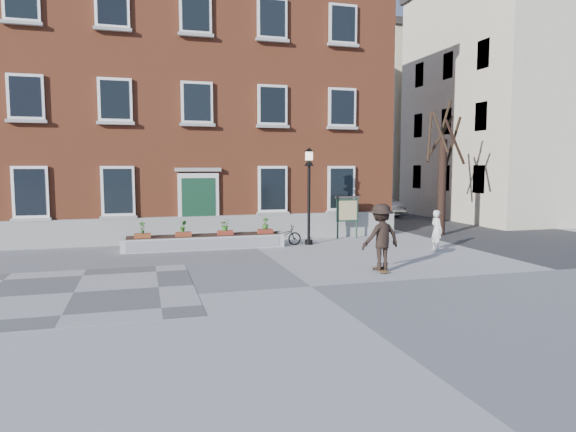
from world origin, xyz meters
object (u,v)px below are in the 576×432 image
object	(u,v)px
lamp_post	(309,182)
skateboarder	(381,237)
notice_board	(347,210)
bystander	(437,230)
parked_car	(379,205)
bicycle	(282,236)

from	to	relation	value
lamp_post	skateboarder	size ratio (longest dim) A/B	1.89
lamp_post	notice_board	distance (m)	2.84
lamp_post	notice_board	world-z (taller)	lamp_post
bystander	lamp_post	distance (m)	5.32
parked_car	skateboarder	xyz separation A→B (m)	(-7.77, -16.17, 0.35)
bicycle	notice_board	distance (m)	3.65
bicycle	skateboarder	xyz separation A→B (m)	(1.51, -5.78, 0.66)
bystander	lamp_post	size ratio (longest dim) A/B	0.39
lamp_post	bystander	bearing A→B (deg)	-31.53
bicycle	parked_car	world-z (taller)	parked_car
skateboarder	notice_board	bearing A→B (deg)	75.52
bicycle	parked_car	bearing A→B (deg)	-40.51
parked_car	lamp_post	bearing A→B (deg)	-131.01
bystander	lamp_post	xyz separation A→B (m)	(-4.28, 2.62, 1.77)
notice_board	bystander	bearing A→B (deg)	-61.88
bicycle	bystander	size ratio (longest dim) A/B	1.02
parked_car	notice_board	world-z (taller)	notice_board
notice_board	skateboarder	distance (m)	7.26
bystander	notice_board	xyz separation A→B (m)	(-2.07, 3.88, 0.50)
bystander	notice_board	size ratio (longest dim) A/B	0.82
bicycle	parked_car	size ratio (longest dim) A/B	0.36
bicycle	lamp_post	bearing A→B (deg)	-89.14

